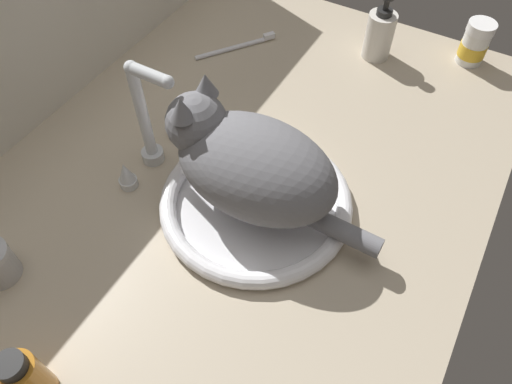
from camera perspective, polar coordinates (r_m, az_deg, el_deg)
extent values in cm
cube|color=#B7A88E|center=(86.68, -1.88, 0.73)|extent=(121.32, 82.66, 3.00)
cube|color=silver|center=(97.98, -25.16, 17.40)|extent=(121.32, 2.40, 40.58)
torus|color=white|center=(80.90, 0.00, -1.12)|extent=(32.46, 32.46, 2.82)
cylinder|color=white|center=(81.79, 0.00, -1.58)|extent=(28.23, 28.23, 0.60)
cylinder|color=silver|center=(89.96, -12.10, 4.30)|extent=(4.00, 4.00, 2.14)
cylinder|color=silver|center=(82.75, -13.31, 9.08)|extent=(2.00, 2.00, 18.55)
sphere|color=silver|center=(76.89, -14.61, 14.09)|extent=(2.20, 2.20, 2.20)
cylinder|color=silver|center=(74.94, -12.57, 13.41)|extent=(2.00, 6.78, 2.00)
sphere|color=silver|center=(73.08, -10.45, 12.68)|extent=(2.10, 2.10, 2.10)
cylinder|color=silver|center=(87.11, -14.85, 1.13)|extent=(3.20, 3.20, 1.60)
cone|color=silver|center=(85.05, -15.23, 2.29)|extent=(2.88, 2.88, 3.93)
cylinder|color=silver|center=(93.64, -9.48, 7.01)|extent=(3.20, 3.20, 1.60)
cone|color=silver|center=(91.72, -9.70, 8.23)|extent=(2.88, 2.88, 3.93)
ellipsoid|color=slate|center=(74.09, 0.00, 2.88)|extent=(17.95, 26.98, 14.55)
sphere|color=slate|center=(75.29, -7.06, 8.13)|extent=(9.77, 9.77, 9.77)
cone|color=slate|center=(70.11, -8.87, 9.73)|extent=(3.71, 3.71, 3.66)
cone|color=slate|center=(73.48, -6.13, 12.45)|extent=(3.71, 3.71, 3.66)
ellipsoid|color=silver|center=(77.74, -9.21, 8.53)|extent=(4.16, 3.01, 3.13)
ellipsoid|color=silver|center=(78.23, -5.90, 5.18)|extent=(9.74, 7.64, 8.00)
cylinder|color=slate|center=(75.08, 10.25, -4.61)|extent=(3.43, 12.40, 3.20)
cylinder|color=white|center=(117.55, 24.36, 15.39)|extent=(5.55, 5.55, 7.40)
cylinder|color=gold|center=(117.87, 24.26, 15.17)|extent=(5.72, 5.72, 2.96)
cylinder|color=white|center=(115.09, 25.17, 17.23)|extent=(5.83, 5.83, 2.07)
cylinder|color=silver|center=(111.95, 14.36, 17.49)|extent=(6.04, 6.04, 10.05)
cylinder|color=black|center=(108.97, 14.98, 19.89)|extent=(3.32, 3.32, 1.20)
cylinder|color=black|center=(108.03, 15.20, 20.71)|extent=(1.21, 1.21, 2.49)
cylinder|color=#C67A23|center=(70.50, -25.40, -19.46)|extent=(4.86, 4.86, 9.09)
cylinder|color=black|center=(65.78, -27.09, -17.85)|extent=(3.65, 3.65, 1.80)
cylinder|color=silver|center=(112.94, -3.08, 16.59)|extent=(14.08, 10.61, 1.00)
cube|color=white|center=(115.72, 1.55, 17.99)|extent=(2.81, 2.50, 1.20)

